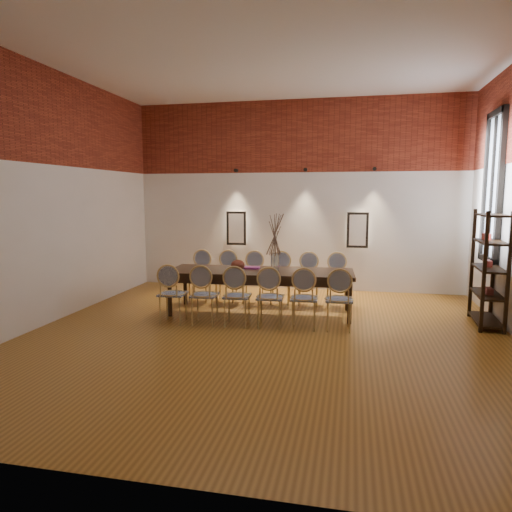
% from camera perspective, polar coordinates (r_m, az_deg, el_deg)
% --- Properties ---
extents(floor, '(7.00, 7.00, 0.02)m').
position_cam_1_polar(floor, '(6.69, 1.21, -10.08)').
color(floor, '#996422').
rests_on(floor, ground).
extents(ceiling, '(7.00, 7.00, 0.02)m').
position_cam_1_polar(ceiling, '(6.67, 1.32, 24.92)').
color(ceiling, silver).
rests_on(ceiling, ground).
extents(wall_back, '(7.00, 0.10, 4.00)m').
position_cam_1_polar(wall_back, '(9.89, 5.08, 7.46)').
color(wall_back, silver).
rests_on(wall_back, ground).
extents(wall_front, '(7.00, 0.10, 4.00)m').
position_cam_1_polar(wall_front, '(2.96, -11.56, 6.93)').
color(wall_front, silver).
rests_on(wall_front, ground).
extents(wall_left, '(0.10, 7.00, 4.00)m').
position_cam_1_polar(wall_left, '(7.84, -25.35, 6.72)').
color(wall_left, silver).
rests_on(wall_left, ground).
extents(brick_band_back, '(7.00, 0.02, 1.50)m').
position_cam_1_polar(brick_band_back, '(9.89, 5.11, 14.72)').
color(brick_band_back, maroon).
rests_on(brick_band_back, ground).
extents(brick_band_left, '(0.02, 7.00, 1.50)m').
position_cam_1_polar(brick_band_left, '(7.90, -25.46, 15.83)').
color(brick_band_left, maroon).
rests_on(brick_band_left, ground).
extents(niche_left, '(0.36, 0.06, 0.66)m').
position_cam_1_polar(niche_left, '(10.05, -2.43, 3.49)').
color(niche_left, '#FFEAC6').
rests_on(niche_left, wall_back).
extents(niche_right, '(0.36, 0.06, 0.66)m').
position_cam_1_polar(niche_right, '(9.74, 12.58, 3.19)').
color(niche_right, '#FFEAC6').
rests_on(niche_right, wall_back).
extents(spot_fixture_left, '(0.08, 0.10, 0.08)m').
position_cam_1_polar(spot_fixture_left, '(10.01, -2.52, 10.64)').
color(spot_fixture_left, black).
rests_on(spot_fixture_left, wall_back).
extents(spot_fixture_mid, '(0.08, 0.10, 0.08)m').
position_cam_1_polar(spot_fixture_mid, '(9.75, 6.21, 10.68)').
color(spot_fixture_mid, black).
rests_on(spot_fixture_mid, wall_back).
extents(spot_fixture_right, '(0.08, 0.10, 0.08)m').
position_cam_1_polar(spot_fixture_right, '(9.71, 14.60, 10.49)').
color(spot_fixture_right, black).
rests_on(spot_fixture_right, wall_back).
extents(window_glass, '(0.02, 0.78, 2.38)m').
position_cam_1_polar(window_glass, '(8.58, 27.57, 7.61)').
color(window_glass, silver).
rests_on(window_glass, wall_right).
extents(window_frame, '(0.08, 0.90, 2.50)m').
position_cam_1_polar(window_frame, '(8.57, 27.45, 7.62)').
color(window_frame, black).
rests_on(window_frame, wall_right).
extents(window_mullion, '(0.06, 0.06, 2.40)m').
position_cam_1_polar(window_mullion, '(8.57, 27.45, 7.62)').
color(window_mullion, black).
rests_on(window_mullion, wall_right).
extents(dining_table, '(3.17, 1.17, 0.75)m').
position_cam_1_polar(dining_table, '(7.85, 0.60, -4.51)').
color(dining_table, black).
rests_on(dining_table, floor).
extents(chair_near_a, '(0.46, 0.46, 0.94)m').
position_cam_1_polar(chair_near_a, '(7.39, -10.36, -4.65)').
color(chair_near_a, tan).
rests_on(chair_near_a, floor).
extents(chair_near_b, '(0.46, 0.46, 0.94)m').
position_cam_1_polar(chair_near_b, '(7.24, -6.45, -4.83)').
color(chair_near_b, tan).
rests_on(chair_near_b, floor).
extents(chair_near_c, '(0.46, 0.46, 0.94)m').
position_cam_1_polar(chair_near_c, '(7.12, -2.39, -5.00)').
color(chair_near_c, tan).
rests_on(chair_near_c, floor).
extents(chair_near_d, '(0.46, 0.46, 0.94)m').
position_cam_1_polar(chair_near_d, '(7.04, 1.79, -5.14)').
color(chair_near_d, tan).
rests_on(chair_near_d, floor).
extents(chair_near_e, '(0.46, 0.46, 0.94)m').
position_cam_1_polar(chair_near_e, '(7.00, 6.04, -5.26)').
color(chair_near_e, tan).
rests_on(chair_near_e, floor).
extents(chair_near_f, '(0.46, 0.46, 0.94)m').
position_cam_1_polar(chair_near_f, '(6.99, 10.32, -5.35)').
color(chair_near_f, tan).
rests_on(chair_near_f, floor).
extents(chair_far_a, '(0.46, 0.46, 0.94)m').
position_cam_1_polar(chair_far_a, '(8.85, -7.04, -2.54)').
color(chair_far_a, tan).
rests_on(chair_far_a, floor).
extents(chair_far_b, '(0.46, 0.46, 0.94)m').
position_cam_1_polar(chair_far_b, '(8.72, -3.74, -2.65)').
color(chair_far_b, tan).
rests_on(chair_far_b, floor).
extents(chair_far_c, '(0.46, 0.46, 0.94)m').
position_cam_1_polar(chair_far_c, '(8.63, -0.37, -2.75)').
color(chair_far_c, tan).
rests_on(chair_far_c, floor).
extents(chair_far_d, '(0.46, 0.46, 0.94)m').
position_cam_1_polar(chair_far_d, '(8.56, 3.08, -2.85)').
color(chair_far_d, tan).
rests_on(chair_far_d, floor).
extents(chair_far_e, '(0.46, 0.46, 0.94)m').
position_cam_1_polar(chair_far_e, '(8.53, 6.57, -2.93)').
color(chair_far_e, tan).
rests_on(chair_far_e, floor).
extents(chair_far_f, '(0.46, 0.46, 0.94)m').
position_cam_1_polar(chair_far_f, '(8.52, 10.07, -3.00)').
color(chair_far_f, tan).
rests_on(chair_far_f, floor).
extents(vase, '(0.14, 0.14, 0.30)m').
position_cam_1_polar(vase, '(7.72, 2.38, -0.75)').
color(vase, silver).
rests_on(vase, dining_table).
extents(dried_branches, '(0.50, 0.50, 0.70)m').
position_cam_1_polar(dried_branches, '(7.67, 2.40, 2.57)').
color(dried_branches, '#4E3A2D').
rests_on(dried_branches, vase).
extents(bowl, '(0.24, 0.24, 0.18)m').
position_cam_1_polar(bowl, '(7.78, -2.29, -1.14)').
color(bowl, '#5C2214').
rests_on(bowl, dining_table).
extents(book, '(0.27, 0.19, 0.03)m').
position_cam_1_polar(book, '(7.97, -0.52, -1.47)').
color(book, '#922E7C').
rests_on(book, dining_table).
extents(shelving_rack, '(0.44, 1.02, 1.80)m').
position_cam_1_polar(shelving_rack, '(7.94, 27.12, -1.37)').
color(shelving_rack, black).
rests_on(shelving_rack, floor).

